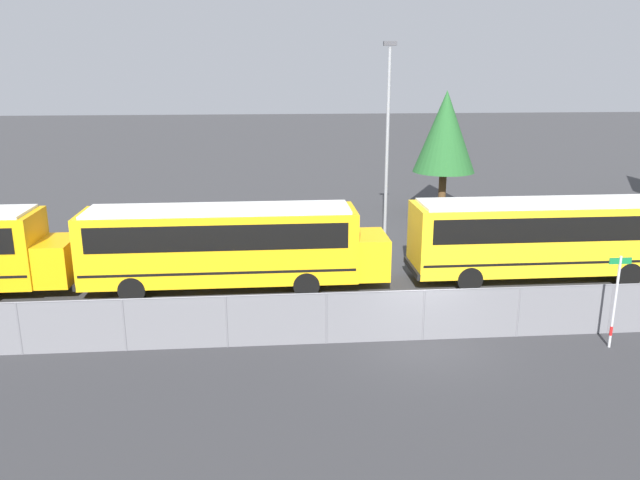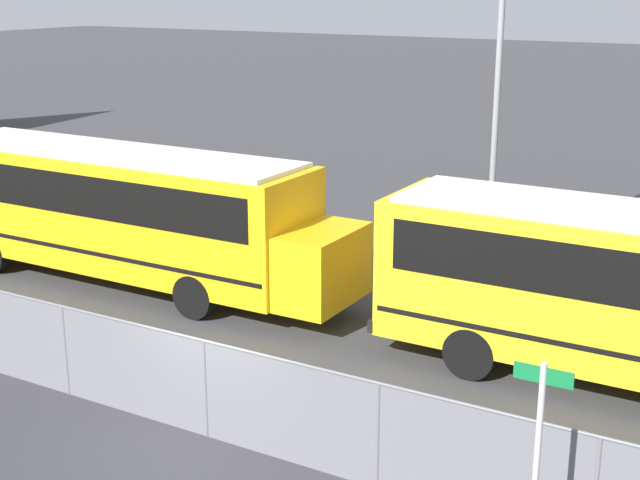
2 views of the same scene
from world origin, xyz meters
TOP-DOWN VIEW (x-y plane):
  - ground_plane at (0.00, 0.00)m, footprint 200.00×200.00m
  - fence at (0.00, -0.00)m, footprint 61.85×0.07m
  - school_bus_1 at (-6.42, 5.25)m, footprint 11.75×2.51m
  - street_sign at (5.67, -1.02)m, footprint 0.70×0.09m
  - light_pole at (0.82, 11.02)m, footprint 0.60×0.24m

SIDE VIEW (x-z plane):
  - ground_plane at x=0.00m, z-range 0.00..0.00m
  - fence at x=0.00m, z-range 0.02..1.72m
  - street_sign at x=5.67m, z-range 0.09..3.06m
  - school_bus_1 at x=-6.42m, z-range 0.30..3.59m
  - light_pole at x=0.82m, z-range 0.39..9.94m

